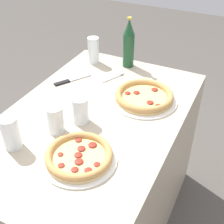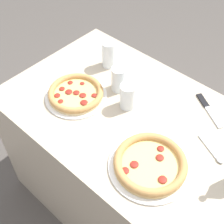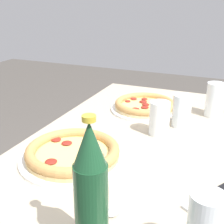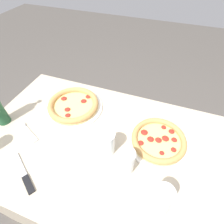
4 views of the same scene
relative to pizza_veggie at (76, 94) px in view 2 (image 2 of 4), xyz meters
name	(u,v)px [view 2 (image 2 of 4)]	position (x,y,z in m)	size (l,w,h in m)	color
ground_plane	(126,198)	(0.26, 0.09, -0.79)	(8.00, 8.00, 0.00)	#4C4742
table	(129,163)	(0.26, 0.09, -0.41)	(1.19, 0.75, 0.77)	#B7A88E
pizza_veggie	(76,94)	(0.00, 0.00, 0.00)	(0.29, 0.29, 0.04)	white
pizza_pepperoni	(150,164)	(0.48, -0.07, 0.00)	(0.32, 0.32, 0.05)	white
glass_cola	(128,97)	(0.21, 0.12, 0.03)	(0.07, 0.07, 0.12)	white
glass_orange_juice	(109,55)	(-0.04, 0.27, 0.05)	(0.07, 0.07, 0.14)	white
glass_lemonade	(119,80)	(0.11, 0.17, 0.04)	(0.07, 0.07, 0.12)	white
knife	(208,109)	(0.49, 0.34, -0.02)	(0.19, 0.13, 0.01)	black
spoon	(214,152)	(0.63, 0.15, -0.02)	(0.15, 0.08, 0.01)	silver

